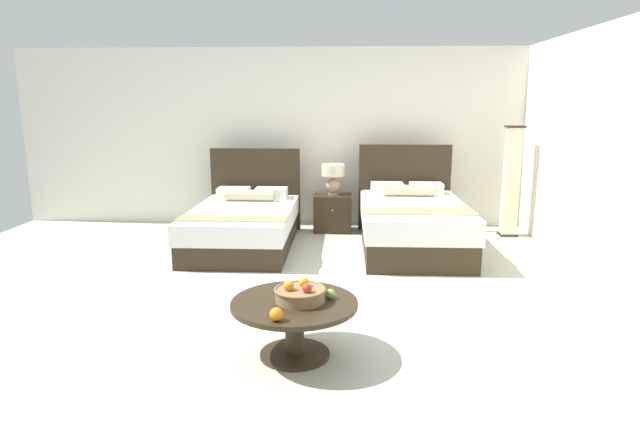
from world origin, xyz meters
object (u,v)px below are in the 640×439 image
at_px(table_lamp, 333,176).
at_px(fruit_bowl, 300,293).
at_px(floor_lamp_corner, 511,182).
at_px(bed_near_corner, 412,223).
at_px(loose_orange, 276,314).
at_px(coffee_table, 294,316).
at_px(loose_apple, 330,294).
at_px(bed_near_window, 244,224).
at_px(nightstand, 333,213).

bearing_deg(table_lamp, fruit_bowl, -91.97).
bearing_deg(floor_lamp_corner, bed_near_corner, -152.43).
bearing_deg(loose_orange, coffee_table, 76.70).
distance_m(bed_near_corner, fruit_bowl, 3.23).
relative_size(table_lamp, fruit_bowl, 1.16).
bearing_deg(table_lamp, loose_apple, -88.85).
relative_size(bed_near_corner, table_lamp, 5.04).
bearing_deg(bed_near_corner, floor_lamp_corner, 27.57).
xyz_separation_m(bed_near_corner, coffee_table, (-1.19, -3.02, -0.02)).
distance_m(table_lamp, coffee_table, 3.98).
relative_size(bed_near_window, coffee_table, 2.31).
height_order(bed_near_corner, floor_lamp_corner, floor_lamp_corner).
distance_m(nightstand, loose_apple, 3.87).
distance_m(coffee_table, floor_lamp_corner, 4.59).
height_order(bed_near_window, fruit_bowl, bed_near_window).
relative_size(coffee_table, loose_orange, 10.21).
height_order(table_lamp, coffee_table, table_lamp).
xyz_separation_m(bed_near_window, nightstand, (1.10, 0.90, -0.03)).
bearing_deg(loose_apple, bed_near_corner, 72.42).
xyz_separation_m(bed_near_window, coffee_table, (0.93, -3.02, 0.02)).
height_order(bed_near_window, bed_near_corner, bed_near_corner).
xyz_separation_m(table_lamp, loose_apple, (0.08, -3.88, -0.33)).
distance_m(table_lamp, loose_orange, 4.32).
relative_size(bed_near_window, nightstand, 3.97).
xyz_separation_m(nightstand, fruit_bowl, (-0.14, -3.93, 0.22)).
distance_m(nightstand, fruit_bowl, 3.94).
xyz_separation_m(bed_near_corner, floor_lamp_corner, (1.41, 0.74, 0.42)).
bearing_deg(floor_lamp_corner, coffee_table, -124.70).
relative_size(nightstand, floor_lamp_corner, 0.35).
relative_size(fruit_bowl, loose_apple, 5.10).
bearing_deg(bed_near_corner, nightstand, 138.02).
relative_size(table_lamp, loose_orange, 4.81).
relative_size(coffee_table, floor_lamp_corner, 0.61).
bearing_deg(bed_near_window, loose_orange, -75.99).
distance_m(bed_near_window, floor_lamp_corner, 3.63).
height_order(bed_near_window, loose_apple, bed_near_window).
height_order(nightstand, table_lamp, table_lamp).
distance_m(coffee_table, fruit_bowl, 0.17).
height_order(bed_near_window, coffee_table, bed_near_window).
height_order(nightstand, fruit_bowl, fruit_bowl).
bearing_deg(coffee_table, table_lamp, 87.44).
bearing_deg(coffee_table, fruit_bowl, 0.89).
bearing_deg(table_lamp, floor_lamp_corner, -4.63).
xyz_separation_m(bed_near_window, loose_orange, (0.84, -3.38, 0.17)).
xyz_separation_m(bed_near_corner, loose_apple, (-0.94, -2.95, 0.13)).
bearing_deg(fruit_bowl, nightstand, 88.02).
bearing_deg(floor_lamp_corner, bed_near_window, -168.33).
relative_size(loose_apple, loose_orange, 0.82).
bearing_deg(table_lamp, nightstand, -90.00).
bearing_deg(bed_near_corner, fruit_bowl, -110.85).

